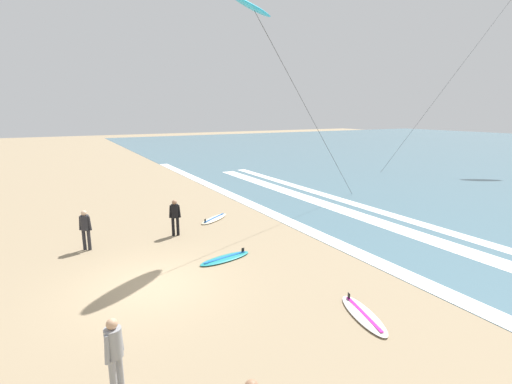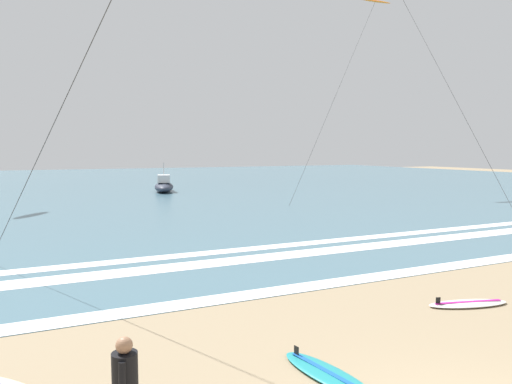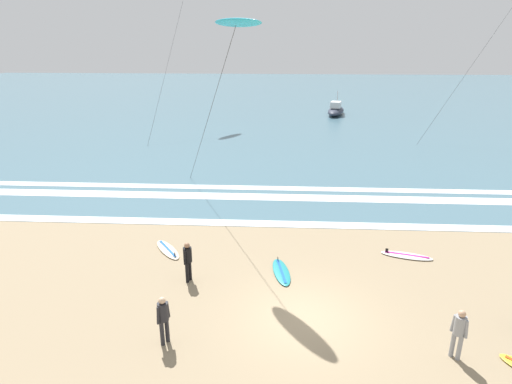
% 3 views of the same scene
% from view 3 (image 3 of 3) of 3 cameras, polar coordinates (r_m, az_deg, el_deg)
% --- Properties ---
extents(ground_plane, '(160.00, 160.00, 0.00)m').
position_cam_3_polar(ground_plane, '(15.00, 6.29, -16.15)').
color(ground_plane, '#937F60').
extents(ocean_surface, '(140.00, 90.00, 0.01)m').
position_cam_3_polar(ocean_surface, '(64.93, 4.04, 11.98)').
color(ocean_surface, '#476B7A').
rests_on(ocean_surface, ground).
extents(wave_foam_shoreline, '(53.44, 0.77, 0.01)m').
position_cam_3_polar(wave_foam_shoreline, '(21.61, 5.63, -4.23)').
color(wave_foam_shoreline, white).
rests_on(wave_foam_shoreline, ocean_surface).
extents(wave_foam_mid_break, '(39.62, 1.08, 0.01)m').
position_cam_3_polar(wave_foam_mid_break, '(25.14, 6.98, -0.76)').
color(wave_foam_mid_break, white).
rests_on(wave_foam_mid_break, ocean_surface).
extents(wave_foam_outer_break, '(38.77, 0.74, 0.01)m').
position_cam_3_polar(wave_foam_outer_break, '(26.57, 4.78, 0.46)').
color(wave_foam_outer_break, white).
rests_on(wave_foam_outer_break, ocean_surface).
extents(surfer_left_near, '(0.32, 0.51, 1.60)m').
position_cam_3_polar(surfer_left_near, '(16.60, -8.92, -8.58)').
color(surfer_left_near, black).
rests_on(surfer_left_near, ground).
extents(surfer_foreground_main, '(0.35, 0.47, 1.60)m').
position_cam_3_polar(surfer_foreground_main, '(13.67, -12.04, -15.59)').
color(surfer_foreground_main, '#232328').
rests_on(surfer_foreground_main, ground).
extents(surfer_background_far, '(0.42, 0.43, 1.60)m').
position_cam_3_polar(surfer_background_far, '(14.10, 25.04, -16.03)').
color(surfer_background_far, gray).
rests_on(surfer_background_far, ground).
extents(surfboard_right_spare, '(0.96, 2.17, 0.25)m').
position_cam_3_polar(surfboard_right_spare, '(17.39, 3.34, -10.38)').
color(surfboard_right_spare, teal).
rests_on(surfboard_right_spare, ground).
extents(surfboard_left_pile, '(2.18, 1.13, 0.25)m').
position_cam_3_polar(surfboard_left_pile, '(19.59, 19.12, -7.87)').
color(surfboard_left_pile, silver).
rests_on(surfboard_left_pile, ground).
extents(surfboard_near_water, '(1.70, 2.06, 0.25)m').
position_cam_3_polar(surfboard_near_water, '(19.40, -11.48, -7.39)').
color(surfboard_near_water, beige).
rests_on(surfboard_near_water, ground).
extents(kite_cyan_low_near, '(5.41, 11.23, 9.45)m').
position_cam_3_polar(kite_cyan_low_near, '(17.34, -2.60, 21.08)').
color(kite_cyan_low_near, '#23A8C6').
rests_on(kite_cyan_low_near, ground).
extents(offshore_boat, '(2.95, 5.46, 2.70)m').
position_cam_3_polar(offshore_boat, '(52.65, 10.41, 10.48)').
color(offshore_boat, '#2D3342').
rests_on(offshore_boat, ground).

